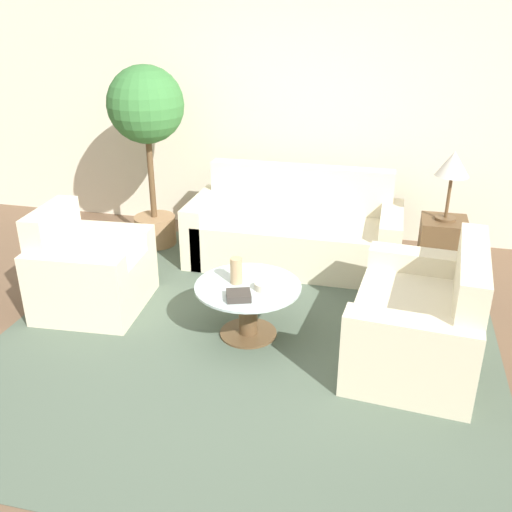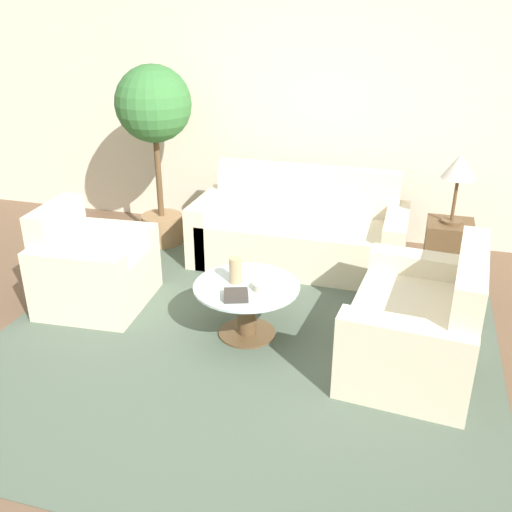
{
  "view_description": "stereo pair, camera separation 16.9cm",
  "coord_description": "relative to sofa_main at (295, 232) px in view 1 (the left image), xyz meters",
  "views": [
    {
      "loc": [
        1.07,
        -3.06,
        2.34
      ],
      "look_at": [
        0.13,
        0.81,
        0.55
      ],
      "focal_mm": 40.0,
      "sensor_mm": 36.0,
      "label": 1
    },
    {
      "loc": [
        1.24,
        -3.02,
        2.34
      ],
      "look_at": [
        0.13,
        0.81,
        0.55
      ],
      "focal_mm": 40.0,
      "sensor_mm": 36.0,
      "label": 2
    }
  ],
  "objects": [
    {
      "name": "loveseat",
      "position": [
        1.18,
        -1.46,
        0.0
      ],
      "size": [
        0.93,
        1.33,
        0.87
      ],
      "rotation": [
        0.0,
        0.0,
        -1.66
      ],
      "color": "beige",
      "rests_on": "ground_plane"
    },
    {
      "name": "potted_plant",
      "position": [
        -1.49,
        0.06,
        0.99
      ],
      "size": [
        0.74,
        0.74,
        1.81
      ],
      "color": "#93704C",
      "rests_on": "ground_plane"
    },
    {
      "name": "bowl",
      "position": [
        0.03,
        -1.48,
        0.16
      ],
      "size": [
        0.14,
        0.14,
        0.05
      ],
      "color": "beige",
      "rests_on": "coffee_table"
    },
    {
      "name": "sofa_main",
      "position": [
        0.0,
        0.0,
        0.0
      ],
      "size": [
        1.99,
        0.87,
        0.88
      ],
      "color": "beige",
      "rests_on": "ground_plane"
    },
    {
      "name": "ground_plane",
      "position": [
        -0.22,
        -2.01,
        -0.29
      ],
      "size": [
        14.0,
        14.0,
        0.0
      ],
      "primitive_type": "plane",
      "color": "brown"
    },
    {
      "name": "rug",
      "position": [
        -0.1,
        -1.45,
        -0.28
      ],
      "size": [
        3.69,
        3.74,
        0.01
      ],
      "color": "#4C5B4C",
      "rests_on": "ground_plane"
    },
    {
      "name": "book_stack",
      "position": [
        -0.11,
        -1.67,
        0.16
      ],
      "size": [
        0.21,
        0.2,
        0.05
      ],
      "rotation": [
        0.0,
        0.0,
        0.34
      ],
      "color": "#38332D",
      "rests_on": "coffee_table"
    },
    {
      "name": "coffee_table",
      "position": [
        -0.1,
        -1.45,
        -0.01
      ],
      "size": [
        0.79,
        0.79,
        0.42
      ],
      "color": "brown",
      "rests_on": "ground_plane"
    },
    {
      "name": "side_table",
      "position": [
        1.36,
        -0.07,
        -0.01
      ],
      "size": [
        0.4,
        0.4,
        0.56
      ],
      "color": "brown",
      "rests_on": "ground_plane"
    },
    {
      "name": "table_lamp",
      "position": [
        1.36,
        -0.07,
        0.76
      ],
      "size": [
        0.29,
        0.29,
        0.62
      ],
      "color": "brown",
      "rests_on": "side_table"
    },
    {
      "name": "armchair",
      "position": [
        -1.5,
        -1.32,
        0.0
      ],
      "size": [
        0.85,
        0.9,
        0.85
      ],
      "rotation": [
        0.0,
        0.0,
        1.64
      ],
      "color": "beige",
      "rests_on": "ground_plane"
    },
    {
      "name": "vase",
      "position": [
        -0.19,
        -1.43,
        0.23
      ],
      "size": [
        0.09,
        0.09,
        0.2
      ],
      "color": "tan",
      "rests_on": "coffee_table"
    },
    {
      "name": "wall_back",
      "position": [
        -0.22,
        0.81,
        1.01
      ],
      "size": [
        10.0,
        0.06,
        2.6
      ],
      "color": "beige",
      "rests_on": "ground_plane"
    }
  ]
}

